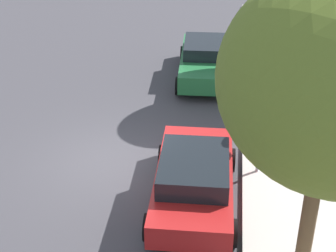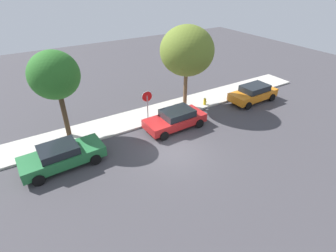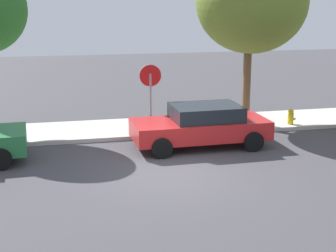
{
  "view_description": "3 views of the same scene",
  "coord_description": "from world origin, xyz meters",
  "px_view_note": "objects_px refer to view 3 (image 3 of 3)",
  "views": [
    {
      "loc": [
        11.89,
        3.05,
        7.88
      ],
      "look_at": [
        -0.42,
        1.49,
        1.01
      ],
      "focal_mm": 55.0,
      "sensor_mm": 36.0,
      "label": 1
    },
    {
      "loc": [
        -7.29,
        -11.13,
        9.82
      ],
      "look_at": [
        0.12,
        1.01,
        1.28
      ],
      "focal_mm": 28.0,
      "sensor_mm": 36.0,
      "label": 2
    },
    {
      "loc": [
        -2.98,
        -13.22,
        4.83
      ],
      "look_at": [
        0.38,
        1.99,
        0.86
      ],
      "focal_mm": 55.0,
      "sensor_mm": 36.0,
      "label": 3
    }
  ],
  "objects_px": {
    "stop_sign": "(150,87)",
    "fire_hydrant": "(291,118)",
    "parked_car_red": "(201,125)",
    "street_tree_mid_block": "(252,2)"
  },
  "relations": [
    {
      "from": "stop_sign",
      "to": "fire_hydrant",
      "type": "xyz_separation_m",
      "value": [
        5.33,
        0.06,
        -1.4
      ]
    },
    {
      "from": "fire_hydrant",
      "to": "stop_sign",
      "type": "bearing_deg",
      "value": -179.35
    },
    {
      "from": "parked_car_red",
      "to": "fire_hydrant",
      "type": "height_order",
      "value": "parked_car_red"
    },
    {
      "from": "stop_sign",
      "to": "parked_car_red",
      "type": "xyz_separation_m",
      "value": [
        1.38,
        -1.59,
        -1.04
      ]
    },
    {
      "from": "stop_sign",
      "to": "fire_hydrant",
      "type": "relative_size",
      "value": 3.56
    },
    {
      "from": "stop_sign",
      "to": "street_tree_mid_block",
      "type": "height_order",
      "value": "street_tree_mid_block"
    },
    {
      "from": "fire_hydrant",
      "to": "street_tree_mid_block",
      "type": "bearing_deg",
      "value": 148.75
    },
    {
      "from": "parked_car_red",
      "to": "street_tree_mid_block",
      "type": "bearing_deg",
      "value": 44.24
    },
    {
      "from": "stop_sign",
      "to": "street_tree_mid_block",
      "type": "bearing_deg",
      "value": 12.92
    },
    {
      "from": "parked_car_red",
      "to": "fire_hydrant",
      "type": "bearing_deg",
      "value": 22.63
    }
  ]
}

